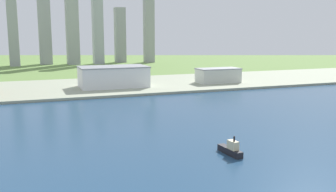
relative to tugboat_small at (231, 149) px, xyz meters
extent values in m
plane|color=olive|center=(-37.31, 59.78, -2.81)|extent=(2400.00, 2400.00, 0.00)
cube|color=navy|center=(-37.31, -0.22, -2.73)|extent=(840.00, 360.00, 0.15)
cube|color=#9DA48A|center=(-37.31, 249.78, -1.56)|extent=(840.00, 140.00, 2.50)
cube|color=black|center=(-0.06, 0.69, -1.10)|extent=(5.03, 16.78, 3.11)
cube|color=beige|center=(0.13, -1.64, 2.55)|extent=(3.58, 6.18, 4.20)
cylinder|color=black|center=(0.20, -2.46, 5.90)|extent=(0.89, 0.89, 2.49)
cube|color=white|center=(-4.84, 233.52, 9.79)|extent=(68.50, 38.70, 20.19)
cube|color=gray|center=(-4.84, 233.52, 20.49)|extent=(69.87, 39.47, 1.20)
cube|color=silver|center=(113.45, 225.56, 7.23)|extent=(47.54, 23.14, 15.07)
cube|color=gray|center=(113.45, 225.56, 15.36)|extent=(48.49, 23.60, 1.20)
cube|color=#9DA2A2|center=(-106.14, 572.20, 76.23)|extent=(17.14, 25.63, 158.07)
cube|color=#A2A4A7|center=(-52.37, 591.59, 72.04)|extent=(22.08, 22.06, 149.70)
cube|color=#A0A4A2|center=(-4.80, 571.98, 71.40)|extent=(21.83, 26.91, 148.41)
cube|color=#A2A7AE|center=(40.92, 565.73, 61.35)|extent=(18.26, 22.02, 128.31)
cube|color=#989A9C|center=(89.40, 591.00, 50.71)|extent=(19.98, 18.54, 107.03)
cube|color=#9A9B9D|center=(142.50, 569.65, 65.61)|extent=(18.57, 17.03, 136.83)
camera|label=1|loc=(-90.13, -153.31, 55.19)|focal=40.59mm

